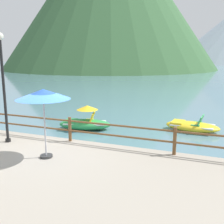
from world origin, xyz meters
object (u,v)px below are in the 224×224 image
object	(u,v)px
lamp_post	(3,78)
pedal_boat_1	(85,122)
beach_umbrella	(43,95)
pedal_boat_0	(192,126)

from	to	relation	value
lamp_post	pedal_boat_1	world-z (taller)	lamp_post
lamp_post	beach_umbrella	world-z (taller)	lamp_post
beach_umbrella	pedal_boat_0	world-z (taller)	beach_umbrella
pedal_boat_0	pedal_boat_1	xyz separation A→B (m)	(-5.02, -1.64, 0.14)
beach_umbrella	pedal_boat_1	world-z (taller)	beach_umbrella
beach_umbrella	pedal_boat_1	xyz separation A→B (m)	(-1.02, 4.79, -2.07)
lamp_post	beach_umbrella	xyz separation A→B (m)	(2.31, -0.83, -0.40)
lamp_post	pedal_boat_1	distance (m)	4.84
pedal_boat_0	pedal_boat_1	distance (m)	5.28
beach_umbrella	pedal_boat_0	bearing A→B (deg)	58.18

